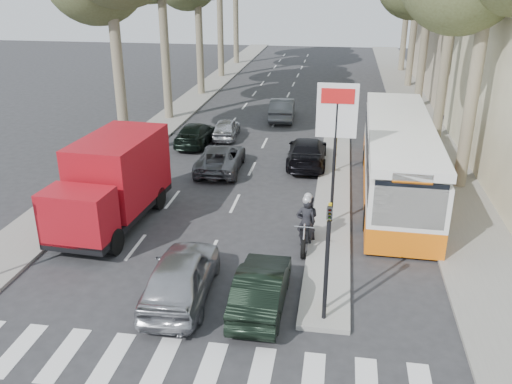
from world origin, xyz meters
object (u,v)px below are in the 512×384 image
dark_hatchback (261,288)px  red_truck (113,181)px  city_bus (398,157)px  silver_hatchback (181,275)px  motorcycle (307,221)px

dark_hatchback → red_truck: size_ratio=0.61×
dark_hatchback → city_bus: (4.61, 9.77, 1.07)m
silver_hatchback → red_truck: 6.28m
silver_hatchback → motorcycle: 5.42m
dark_hatchback → red_truck: red_truck is taller
silver_hatchback → red_truck: size_ratio=0.70×
dark_hatchback → motorcycle: size_ratio=1.70×
dark_hatchback → red_truck: bearing=-36.1°
silver_hatchback → motorcycle: motorcycle is taller
silver_hatchback → dark_hatchback: bearing=174.3°
dark_hatchback → city_bus: bearing=-114.9°
silver_hatchback → motorcycle: size_ratio=1.94×
silver_hatchback → red_truck: (-4.04, 4.70, 1.02)m
red_truck → motorcycle: (7.54, -0.57, -0.89)m
city_bus → motorcycle: size_ratio=5.33×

